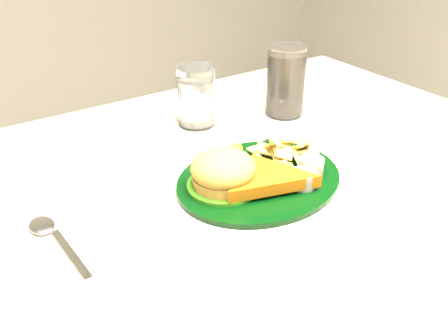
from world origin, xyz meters
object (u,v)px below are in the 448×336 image
Objects in this scene: cola_glass at (286,81)px; fork_napkin at (296,158)px; dinner_plate at (260,164)px; water_glass at (196,96)px.

cola_glass is 0.21m from fork_napkin.
dinner_plate is 2.42× the size of water_glass.
water_glass is 0.18m from cola_glass.
water_glass is at bearing 109.98° from fork_napkin.
dinner_plate is at bearing -97.69° from water_glass.
water_glass is 0.24m from fork_napkin.
cola_glass is at bearing 60.28° from fork_napkin.
cola_glass is (0.21, 0.19, 0.04)m from dinner_plate.
cola_glass reaches higher than fork_napkin.
water_glass is at bearing 161.75° from cola_glass.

